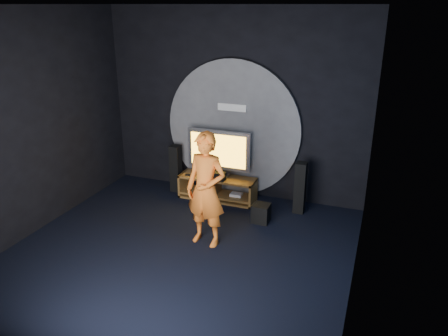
# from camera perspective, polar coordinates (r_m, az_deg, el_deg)

# --- Properties ---
(floor) EXTENTS (5.00, 5.00, 0.00)m
(floor) POSITION_cam_1_polar(r_m,az_deg,el_deg) (6.68, -6.07, -11.10)
(floor) COLOR black
(floor) RESTS_ON ground
(back_wall) EXTENTS (5.00, 0.04, 3.50)m
(back_wall) POSITION_cam_1_polar(r_m,az_deg,el_deg) (8.18, 1.32, 8.27)
(back_wall) COLOR black
(back_wall) RESTS_ON ground
(front_wall) EXTENTS (5.00, 0.04, 3.50)m
(front_wall) POSITION_cam_1_polar(r_m,az_deg,el_deg) (4.06, -22.95, -6.70)
(front_wall) COLOR black
(front_wall) RESTS_ON ground
(left_wall) EXTENTS (0.04, 5.00, 3.50)m
(left_wall) POSITION_cam_1_polar(r_m,az_deg,el_deg) (7.41, -24.27, 5.12)
(left_wall) COLOR black
(left_wall) RESTS_ON ground
(right_wall) EXTENTS (0.04, 5.00, 3.50)m
(right_wall) POSITION_cam_1_polar(r_m,az_deg,el_deg) (5.34, 17.96, 0.44)
(right_wall) COLOR black
(right_wall) RESTS_ON ground
(ceiling) EXTENTS (5.00, 5.00, 0.01)m
(ceiling) POSITION_cam_1_polar(r_m,az_deg,el_deg) (5.69, -7.47, 20.51)
(ceiling) COLOR black
(ceiling) RESTS_ON back_wall
(wall_disc_panel) EXTENTS (2.60, 0.11, 2.60)m
(wall_disc_panel) POSITION_cam_1_polar(r_m,az_deg,el_deg) (8.24, 1.16, 5.14)
(wall_disc_panel) COLOR #515156
(wall_disc_panel) RESTS_ON ground
(media_console) EXTENTS (1.46, 0.45, 0.45)m
(media_console) POSITION_cam_1_polar(r_m,az_deg,el_deg) (8.31, -0.82, -2.81)
(media_console) COLOR brown
(media_console) RESTS_ON ground
(tv) EXTENTS (1.21, 0.22, 0.89)m
(tv) POSITION_cam_1_polar(r_m,az_deg,el_deg) (8.11, -0.72, 2.18)
(tv) COLOR #AFAEB6
(tv) RESTS_ON media_console
(center_speaker) EXTENTS (0.40, 0.15, 0.15)m
(center_speaker) POSITION_cam_1_polar(r_m,az_deg,el_deg) (8.07, -1.22, -1.01)
(center_speaker) COLOR black
(center_speaker) RESTS_ON media_console
(remote) EXTENTS (0.18, 0.05, 0.02)m
(remote) POSITION_cam_1_polar(r_m,az_deg,el_deg) (8.30, -4.47, -0.92)
(remote) COLOR black
(remote) RESTS_ON media_console
(tower_speaker_left) EXTENTS (0.19, 0.21, 0.94)m
(tower_speaker_left) POSITION_cam_1_polar(r_m,az_deg,el_deg) (8.64, -6.31, -0.05)
(tower_speaker_left) COLOR black
(tower_speaker_left) RESTS_ON ground
(tower_speaker_right) EXTENTS (0.19, 0.21, 0.94)m
(tower_speaker_right) POSITION_cam_1_polar(r_m,az_deg,el_deg) (7.81, 9.92, -2.55)
(tower_speaker_right) COLOR black
(tower_speaker_right) RESTS_ON ground
(subwoofer) EXTENTS (0.29, 0.29, 0.32)m
(subwoofer) POSITION_cam_1_polar(r_m,az_deg,el_deg) (7.51, 4.85, -5.89)
(subwoofer) COLOR black
(subwoofer) RESTS_ON ground
(player) EXTENTS (0.70, 0.51, 1.78)m
(player) POSITION_cam_1_polar(r_m,az_deg,el_deg) (6.55, -2.37, -2.88)
(player) COLOR orange
(player) RESTS_ON ground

